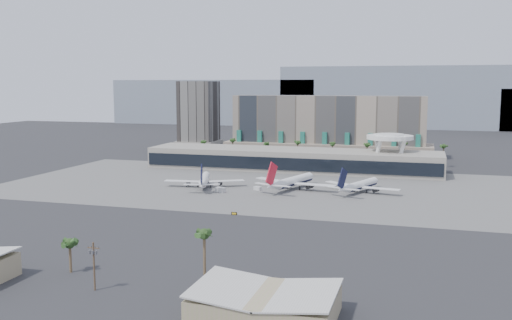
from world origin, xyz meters
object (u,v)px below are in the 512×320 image
(utility_pole, at_px, (94,262))
(taxiway_sign, at_px, (234,213))
(airliner_right, at_px, (360,185))
(airliner_centre, at_px, (293,181))
(service_vehicle_a, at_px, (220,190))
(airliner_left, at_px, (204,180))
(service_vehicle_b, at_px, (258,188))

(utility_pole, xyz_separation_m, taxiway_sign, (6.64, 86.21, -6.63))
(airliner_right, xyz_separation_m, taxiway_sign, (-41.13, -59.91, -2.90))
(airliner_centre, relative_size, service_vehicle_a, 9.09)
(utility_pole, bearing_deg, taxiway_sign, 85.59)
(airliner_left, height_order, airliner_centre, airliner_centre)
(service_vehicle_a, bearing_deg, airliner_centre, 51.82)
(utility_pole, distance_m, service_vehicle_a, 128.94)
(airliner_right, height_order, service_vehicle_a, airliner_right)
(airliner_left, relative_size, airliner_right, 1.05)
(utility_pole, distance_m, taxiway_sign, 86.72)
(service_vehicle_a, xyz_separation_m, service_vehicle_b, (15.19, 9.70, -0.28))
(taxiway_sign, bearing_deg, airliner_right, 54.37)
(airliner_centre, xyz_separation_m, service_vehicle_a, (-30.39, -17.08, -2.72))
(service_vehicle_b, relative_size, taxiway_sign, 1.51)
(airliner_left, xyz_separation_m, service_vehicle_a, (11.95, -10.16, -2.36))
(airliner_right, height_order, taxiway_sign, airliner_right)
(airliner_left, xyz_separation_m, airliner_right, (74.00, 7.94, -0.11))
(airliner_left, height_order, service_vehicle_a, airliner_left)
(utility_pole, bearing_deg, airliner_centre, 83.66)
(airliner_left, bearing_deg, airliner_centre, -8.52)
(service_vehicle_b, xyz_separation_m, taxiway_sign, (5.72, -51.51, -0.37))
(utility_pole, height_order, airliner_left, airliner_left)
(service_vehicle_a, bearing_deg, service_vehicle_b, 55.04)
(airliner_centre, bearing_deg, service_vehicle_a, -133.08)
(utility_pole, relative_size, airliner_centre, 0.28)
(airliner_right, distance_m, service_vehicle_a, 64.67)
(airliner_right, bearing_deg, taxiway_sign, -102.79)
(utility_pole, height_order, service_vehicle_a, utility_pole)
(utility_pole, relative_size, taxiway_sign, 5.27)
(taxiway_sign, bearing_deg, service_vehicle_a, 115.43)
(airliner_right, relative_size, service_vehicle_b, 10.79)
(airliner_right, xyz_separation_m, service_vehicle_b, (-46.85, -8.40, -2.52))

